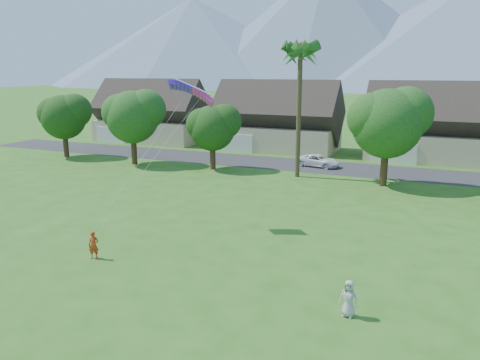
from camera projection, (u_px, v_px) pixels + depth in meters
The scene contains 10 objects.
ground at pixel (141, 326), 18.53m from camera, with size 500.00×500.00×0.00m, color #2D6019.
street at pixel (330, 168), 48.95m from camera, with size 90.00×7.00×0.01m, color #2D2D30.
kite_flyer at pixel (94, 245), 25.04m from camera, with size 0.55×0.36×1.51m, color #BB3815.
watcher at pixel (349, 299), 19.09m from camera, with size 0.77×0.50×1.57m, color #B3B3AF.
parked_car at pixel (318, 161), 49.31m from camera, with size 2.10×4.56×1.27m, color white.
mountain_ridge at pixel (450, 33), 240.54m from camera, with size 540.00×240.00×70.00m.
houses_row at pixel (352, 126), 56.02m from camera, with size 72.75×8.19×8.86m.
tree_row at pixel (306, 127), 42.83m from camera, with size 62.27×6.67×8.45m.
fan_palm at pixel (301, 49), 42.12m from camera, with size 3.00×3.00×13.80m.
parafoil_kite at pixel (193, 90), 29.24m from camera, with size 3.20×1.37×0.50m.
Camera 1 is at (10.24, -13.81, 9.84)m, focal length 35.00 mm.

